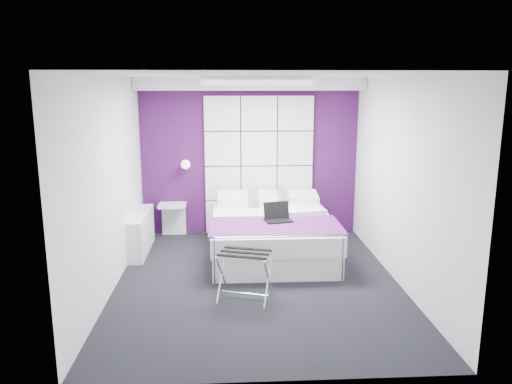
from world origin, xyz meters
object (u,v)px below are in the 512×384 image
bed (272,234)px  wall_lamp (186,164)px  radiator (141,232)px  nightstand (172,205)px  luggage_rack (245,275)px  laptop (278,216)px

bed → wall_lamp: bearing=142.8°
radiator → nightstand: bearing=60.7°
nightstand → radiator: bearing=-119.3°
luggage_rack → bed: bearing=90.5°
wall_lamp → nightstand: size_ratio=0.34×
wall_lamp → bed: (1.32, -1.00, -0.90)m
luggage_rack → laptop: bearing=84.1°
laptop → nightstand: bearing=129.0°
bed → luggage_rack: bed is taller
luggage_rack → nightstand: bearing=130.6°
radiator → nightstand: (0.40, 0.72, 0.24)m
nightstand → laptop: size_ratio=1.21×
wall_lamp → luggage_rack: (0.87, -2.55, -0.93)m
wall_lamp → radiator: wall_lamp is taller
nightstand → luggage_rack: size_ratio=0.76×
radiator → bed: bearing=-7.1°
radiator → laptop: bearing=-15.6°
bed → nightstand: 1.85m
bed → radiator: bearing=172.9°
bed → luggage_rack: 1.61m
radiator → bed: (1.96, -0.24, 0.02)m
bed → laptop: 0.48m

